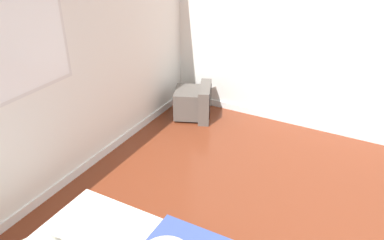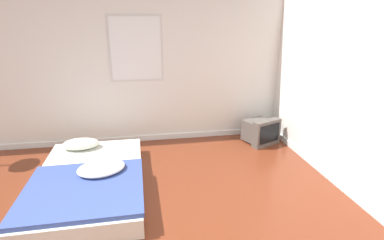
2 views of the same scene
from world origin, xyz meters
TOP-DOWN VIEW (x-y plane):
  - crt_tv at (2.30, 2.50)m, footprint 0.61×0.60m

SIDE VIEW (x-z plane):
  - crt_tv at x=2.30m, z-range -0.01..0.43m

